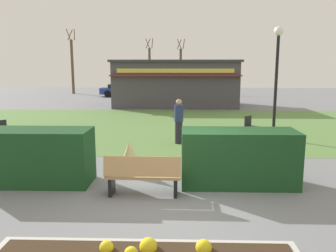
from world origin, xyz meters
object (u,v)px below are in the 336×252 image
object	(u,v)px
trash_bin	(36,169)
tree_center_bg	(150,68)
lamppost_mid	(277,70)
park_bench	(143,175)
tree_left_bg	(181,69)
cafe_chair_east	(2,130)
tree_right_bg	(72,65)
cafe_chair_west	(250,125)
food_kiosk	(176,83)
person_strolling	(179,121)
parked_car_west_slot	(122,90)

from	to	relation	value
trash_bin	tree_center_bg	world-z (taller)	tree_center_bg
lamppost_mid	tree_center_bg	distance (m)	27.34
park_bench	tree_left_bg	bearing A→B (deg)	88.16
trash_bin	cafe_chair_east	bearing A→B (deg)	125.66
tree_right_bg	tree_center_bg	size ratio (longest dim) A/B	1.11
tree_left_bg	tree_right_bg	distance (m)	11.83
cafe_chair_west	cafe_chair_east	world-z (taller)	same
trash_bin	tree_right_bg	size ratio (longest dim) A/B	0.11
food_kiosk	tree_center_bg	world-z (taller)	tree_center_bg
tree_left_bg	lamppost_mid	bearing A→B (deg)	-81.84
cafe_chair_east	tree_center_bg	distance (m)	27.93
cafe_chair_west	cafe_chair_east	distance (m)	9.71
person_strolling	tree_center_bg	size ratio (longest dim) A/B	0.28
lamppost_mid	tree_center_bg	xyz separation A→B (m)	(-7.23, 26.37, -0.09)
cafe_chair_east	tree_center_bg	world-z (taller)	tree_center_bg
park_bench	cafe_chair_east	bearing A→B (deg)	139.17
tree_left_bg	tree_center_bg	size ratio (longest dim) A/B	0.98
trash_bin	parked_car_west_slot	xyz separation A→B (m)	(-2.01, 25.19, 0.26)
tree_left_bg	tree_right_bg	size ratio (longest dim) A/B	0.88
person_strolling	tree_center_bg	xyz separation A→B (m)	(-3.40, 27.39, 1.81)
food_kiosk	person_strolling	xyz separation A→B (m)	(0.24, -12.77, -0.82)
cafe_chair_west	food_kiosk	bearing A→B (deg)	105.29
lamppost_mid	tree_center_bg	world-z (taller)	tree_center_bg
parked_car_west_slot	tree_left_bg	bearing A→B (deg)	45.21
food_kiosk	cafe_chair_west	bearing A→B (deg)	-74.71
parked_car_west_slot	tree_right_bg	xyz separation A→B (m)	(-5.81, 3.21, 2.36)
tree_center_bg	tree_right_bg	bearing A→B (deg)	-155.27
trash_bin	tree_left_bg	world-z (taller)	tree_left_bg
cafe_chair_east	tree_right_bg	size ratio (longest dim) A/B	0.13
tree_left_bg	cafe_chair_west	bearing A→B (deg)	-83.83
person_strolling	parked_car_west_slot	bearing A→B (deg)	2.39
park_bench	tree_right_bg	distance (m)	31.02
person_strolling	park_bench	bearing A→B (deg)	158.80
park_bench	parked_car_west_slot	bearing A→B (deg)	100.33
parked_car_west_slot	tree_center_bg	xyz separation A→B (m)	(2.12, 6.86, 2.02)
cafe_chair_west	tree_left_bg	distance (m)	25.32
food_kiosk	cafe_chair_west	distance (m)	12.05
cafe_chair_east	tree_right_bg	distance (m)	24.57
trash_bin	cafe_chair_west	bearing A→B (deg)	42.39
tree_right_bg	tree_left_bg	bearing A→B (deg)	12.50
lamppost_mid	person_strolling	xyz separation A→B (m)	(-3.84, -1.02, -1.90)
park_bench	lamppost_mid	world-z (taller)	lamppost_mid
trash_bin	tree_left_bg	xyz separation A→B (m)	(3.72, 30.96, 2.21)
lamppost_mid	cafe_chair_west	bearing A→B (deg)	168.66
lamppost_mid	parked_car_west_slot	distance (m)	21.73
cafe_chair_east	person_strolling	bearing A→B (deg)	2.27
trash_bin	tree_center_bg	xyz separation A→B (m)	(0.11, 32.06, 2.28)
food_kiosk	cafe_chair_east	bearing A→B (deg)	-116.26
trash_bin	cafe_chair_west	world-z (taller)	cafe_chair_west
lamppost_mid	tree_left_bg	xyz separation A→B (m)	(-3.62, 25.28, -0.17)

